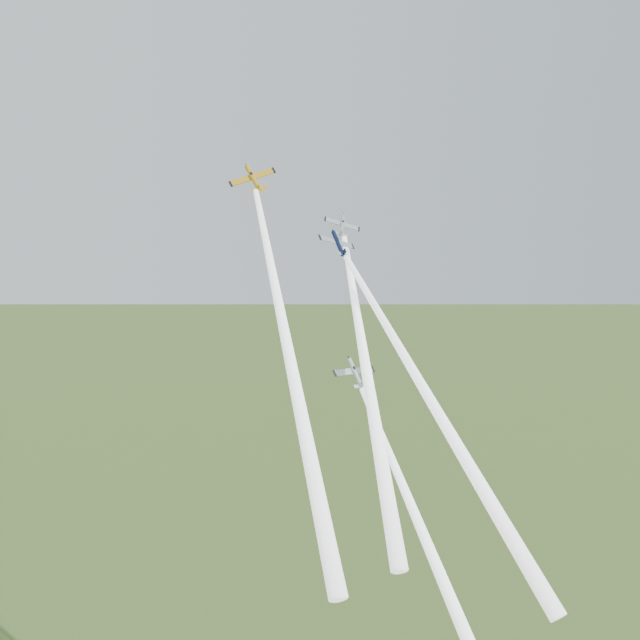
{
  "coord_description": "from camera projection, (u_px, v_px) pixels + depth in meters",
  "views": [
    {
      "loc": [
        -41.76,
        -130.64,
        109.04
      ],
      "look_at": [
        0.0,
        -6.0,
        92.0
      ],
      "focal_mm": 45.0,
      "sensor_mm": 36.0,
      "label": 1
    }
  ],
  "objects": [
    {
      "name": "smoke_trail_navy",
      "position": [
        437.0,
        412.0,
        118.48
      ],
      "size": [
        14.98,
        47.69,
        45.73
      ],
      "primitive_type": null,
      "rotation": [
        -0.82,
        0.0,
        0.26
      ],
      "color": "white"
    },
    {
      "name": "plane_silver_low",
      "position": [
        355.0,
        373.0,
        129.6
      ],
      "size": [
        8.05,
        6.89,
        5.93
      ],
      "primitive_type": null,
      "rotation": [
        0.75,
        -0.02,
        0.12
      ],
      "color": "#B1B9C0"
    },
    {
      "name": "smoke_trail_yellow",
      "position": [
        289.0,
        356.0,
        115.64
      ],
      "size": [
        6.06,
        53.96,
        50.56
      ],
      "primitive_type": null,
      "rotation": [
        -0.82,
        0.0,
        -0.07
      ],
      "color": "white"
    },
    {
      "name": "plane_yellow",
      "position": [
        253.0,
        178.0,
        139.55
      ],
      "size": [
        9.68,
        7.64,
        8.93
      ],
      "primitive_type": null,
      "rotation": [
        0.75,
        -0.31,
        -0.07
      ],
      "color": "orange"
    },
    {
      "name": "smoke_trail_silver_right",
      "position": [
        368.0,
        378.0,
        123.08
      ],
      "size": [
        11.08,
        46.05,
        43.57
      ],
      "primitive_type": null,
      "rotation": [
        -0.82,
        0.0,
        -0.19
      ],
      "color": "white"
    },
    {
      "name": "plane_silver_right",
      "position": [
        342.0,
        225.0,
        144.41
      ],
      "size": [
        8.67,
        6.53,
        7.09
      ],
      "primitive_type": null,
      "rotation": [
        0.75,
        0.3,
        -0.19
      ],
      "color": "#AAB2B8"
    },
    {
      "name": "smoke_trail_silver_low",
      "position": [
        441.0,
        577.0,
        109.72
      ],
      "size": [
        8.01,
        48.09,
        45.16
      ],
      "primitive_type": null,
      "rotation": [
        -0.82,
        0.0,
        0.12
      ],
      "color": "white"
    },
    {
      "name": "plane_navy",
      "position": [
        338.0,
        243.0,
        136.76
      ],
      "size": [
        7.53,
        8.0,
        7.36
      ],
      "primitive_type": null,
      "rotation": [
        0.75,
        0.24,
        0.26
      ],
      "color": "#0B1432"
    }
  ]
}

